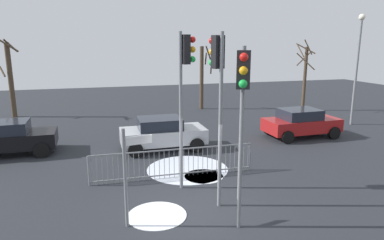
{
  "coord_description": "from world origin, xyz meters",
  "views": [
    {
      "loc": [
        -2.57,
        -8.83,
        4.74
      ],
      "look_at": [
        0.65,
        2.44,
        2.1
      ],
      "focal_mm": 31.93,
      "sensor_mm": 36.0,
      "label": 1
    }
  ],
  "objects_px": {
    "traffic_light_foreground_left": "(218,82)",
    "direction_sign_post": "(128,172)",
    "bare_tree_centre": "(202,76)",
    "car_red_far": "(301,123)",
    "street_lamp": "(358,58)",
    "bare_tree_right": "(10,78)",
    "traffic_light_rear_left": "(185,76)",
    "traffic_light_foreground_right": "(242,100)",
    "car_black_near": "(8,137)",
    "car_silver_mid": "(162,133)",
    "bare_tree_left": "(305,75)"
  },
  "relations": [
    {
      "from": "traffic_light_foreground_left",
      "to": "direction_sign_post",
      "type": "bearing_deg",
      "value": 173.43
    },
    {
      "from": "direction_sign_post",
      "to": "bare_tree_centre",
      "type": "bearing_deg",
      "value": 55.32
    },
    {
      "from": "car_red_far",
      "to": "street_lamp",
      "type": "distance_m",
      "value": 5.74
    },
    {
      "from": "car_red_far",
      "to": "bare_tree_centre",
      "type": "bearing_deg",
      "value": 104.41
    },
    {
      "from": "bare_tree_right",
      "to": "traffic_light_rear_left",
      "type": "bearing_deg",
      "value": -60.38
    },
    {
      "from": "direction_sign_post",
      "to": "car_red_far",
      "type": "distance_m",
      "value": 11.44
    },
    {
      "from": "traffic_light_foreground_right",
      "to": "traffic_light_foreground_left",
      "type": "relative_size",
      "value": 0.93
    },
    {
      "from": "street_lamp",
      "to": "bare_tree_right",
      "type": "relative_size",
      "value": 1.19
    },
    {
      "from": "direction_sign_post",
      "to": "bare_tree_right",
      "type": "bearing_deg",
      "value": 99.73
    },
    {
      "from": "traffic_light_foreground_right",
      "to": "direction_sign_post",
      "type": "relative_size",
      "value": 1.75
    },
    {
      "from": "car_black_near",
      "to": "car_red_far",
      "type": "xyz_separation_m",
      "value": [
        13.8,
        -0.98,
        0.0
      ]
    },
    {
      "from": "street_lamp",
      "to": "bare_tree_right",
      "type": "bearing_deg",
      "value": 158.34
    },
    {
      "from": "car_red_far",
      "to": "bare_tree_centre",
      "type": "height_order",
      "value": "bare_tree_centre"
    },
    {
      "from": "direction_sign_post",
      "to": "car_silver_mid",
      "type": "xyz_separation_m",
      "value": [
        2.14,
        6.39,
        -0.74
      ]
    },
    {
      "from": "traffic_light_rear_left",
      "to": "car_black_near",
      "type": "height_order",
      "value": "traffic_light_rear_left"
    },
    {
      "from": "traffic_light_foreground_right",
      "to": "traffic_light_rear_left",
      "type": "xyz_separation_m",
      "value": [
        -0.64,
        3.0,
        0.29
      ]
    },
    {
      "from": "traffic_light_rear_left",
      "to": "bare_tree_left",
      "type": "distance_m",
      "value": 15.82
    },
    {
      "from": "traffic_light_foreground_left",
      "to": "traffic_light_foreground_right",
      "type": "bearing_deg",
      "value": -106.71
    },
    {
      "from": "traffic_light_rear_left",
      "to": "car_red_far",
      "type": "xyz_separation_m",
      "value": [
        7.34,
        4.46,
        -2.96
      ]
    },
    {
      "from": "car_silver_mid",
      "to": "street_lamp",
      "type": "distance_m",
      "value": 12.31
    },
    {
      "from": "car_black_near",
      "to": "car_silver_mid",
      "type": "distance_m",
      "value": 6.63
    },
    {
      "from": "traffic_light_foreground_left",
      "to": "bare_tree_right",
      "type": "xyz_separation_m",
      "value": [
        -8.5,
        15.38,
        -1.12
      ]
    },
    {
      "from": "traffic_light_foreground_right",
      "to": "bare_tree_left",
      "type": "height_order",
      "value": "bare_tree_left"
    },
    {
      "from": "bare_tree_left",
      "to": "bare_tree_right",
      "type": "relative_size",
      "value": 0.94
    },
    {
      "from": "traffic_light_rear_left",
      "to": "bare_tree_right",
      "type": "xyz_separation_m",
      "value": [
        -7.92,
        13.93,
        -1.16
      ]
    },
    {
      "from": "traffic_light_foreground_left",
      "to": "bare_tree_left",
      "type": "relative_size",
      "value": 1.01
    },
    {
      "from": "traffic_light_foreground_right",
      "to": "bare_tree_centre",
      "type": "bearing_deg",
      "value": -80.36
    },
    {
      "from": "traffic_light_foreground_right",
      "to": "car_red_far",
      "type": "bearing_deg",
      "value": -107.9
    },
    {
      "from": "traffic_light_foreground_right",
      "to": "bare_tree_centre",
      "type": "xyz_separation_m",
      "value": [
        4.19,
        16.27,
        -1.03
      ]
    },
    {
      "from": "traffic_light_rear_left",
      "to": "direction_sign_post",
      "type": "bearing_deg",
      "value": -55.83
    },
    {
      "from": "traffic_light_foreground_left",
      "to": "car_red_far",
      "type": "relative_size",
      "value": 1.31
    },
    {
      "from": "car_red_far",
      "to": "car_silver_mid",
      "type": "distance_m",
      "value": 7.26
    },
    {
      "from": "bare_tree_right",
      "to": "traffic_light_foreground_right",
      "type": "bearing_deg",
      "value": -63.18
    },
    {
      "from": "traffic_light_foreground_right",
      "to": "bare_tree_right",
      "type": "distance_m",
      "value": 18.99
    },
    {
      "from": "car_black_near",
      "to": "car_silver_mid",
      "type": "height_order",
      "value": "same"
    },
    {
      "from": "car_red_far",
      "to": "bare_tree_right",
      "type": "bearing_deg",
      "value": 146.63
    },
    {
      "from": "car_red_far",
      "to": "bare_tree_left",
      "type": "distance_m",
      "value": 7.75
    },
    {
      "from": "direction_sign_post",
      "to": "bare_tree_left",
      "type": "relative_size",
      "value": 0.53
    },
    {
      "from": "direction_sign_post",
      "to": "car_black_near",
      "type": "bearing_deg",
      "value": 110.06
    },
    {
      "from": "car_black_near",
      "to": "car_red_far",
      "type": "bearing_deg",
      "value": -4.86
    },
    {
      "from": "traffic_light_rear_left",
      "to": "car_silver_mid",
      "type": "height_order",
      "value": "traffic_light_rear_left"
    },
    {
      "from": "traffic_light_foreground_left",
      "to": "bare_tree_centre",
      "type": "bearing_deg",
      "value": 55.18
    },
    {
      "from": "car_red_far",
      "to": "street_lamp",
      "type": "relative_size",
      "value": 0.61
    },
    {
      "from": "car_black_near",
      "to": "street_lamp",
      "type": "bearing_deg",
      "value": 1.18
    },
    {
      "from": "car_silver_mid",
      "to": "bare_tree_centre",
      "type": "relative_size",
      "value": 0.83
    },
    {
      "from": "direction_sign_post",
      "to": "bare_tree_centre",
      "type": "distance_m",
      "value": 16.79
    },
    {
      "from": "direction_sign_post",
      "to": "car_red_far",
      "type": "bearing_deg",
      "value": 24.14
    },
    {
      "from": "car_silver_mid",
      "to": "bare_tree_left",
      "type": "height_order",
      "value": "bare_tree_left"
    },
    {
      "from": "traffic_light_foreground_right",
      "to": "car_black_near",
      "type": "xyz_separation_m",
      "value": [
        -7.09,
        8.44,
        -2.66
      ]
    },
    {
      "from": "traffic_light_rear_left",
      "to": "bare_tree_centre",
      "type": "height_order",
      "value": "traffic_light_rear_left"
    }
  ]
}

